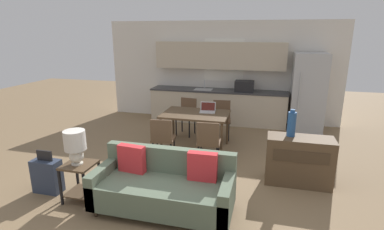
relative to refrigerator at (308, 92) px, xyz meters
The scene contains 16 objects.
ground_plane 4.87m from the refrigerator, 118.35° to the right, with size 20.00×20.00×0.00m, color #7F6647.
wall_back 2.34m from the refrigerator, 169.37° to the left, with size 6.40×0.07×2.70m.
kitchen_counter 2.26m from the refrigerator, behind, with size 3.66×0.65×2.15m.
refrigerator is the anchor object (origin of this frame).
dining_table 3.08m from the refrigerator, 140.95° to the right, with size 1.36×0.94×0.77m.
couch 4.86m from the refrigerator, 117.81° to the right, with size 1.90×0.80×0.85m.
side_table 5.62m from the refrigerator, 129.04° to the right, with size 0.43×0.43×0.57m.
table_lamp 5.61m from the refrigerator, 129.19° to the right, with size 0.30×0.30×0.50m.
credenza 3.09m from the refrigerator, 97.51° to the right, with size 1.03×0.46×0.79m.
vase 3.02m from the refrigerator, 100.62° to the right, with size 0.13×0.13×0.44m.
dining_chair_near_left 3.98m from the refrigerator, 135.47° to the right, with size 0.47×0.47×0.87m.
dining_chair_near_right 3.38m from the refrigerator, 125.48° to the right, with size 0.45×0.45×0.87m.
dining_chair_far_right 2.32m from the refrigerator, 149.82° to the right, with size 0.48×0.48×0.87m.
dining_chair_far_left 3.05m from the refrigerator, 158.87° to the right, with size 0.48×0.48×0.87m.
laptop 2.79m from the refrigerator, 141.05° to the right, with size 0.34×0.29×0.20m.
suitcase 6.00m from the refrigerator, 134.28° to the right, with size 0.43×0.22×0.68m.
Camera 1 is at (1.31, -3.56, 2.41)m, focal length 28.00 mm.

